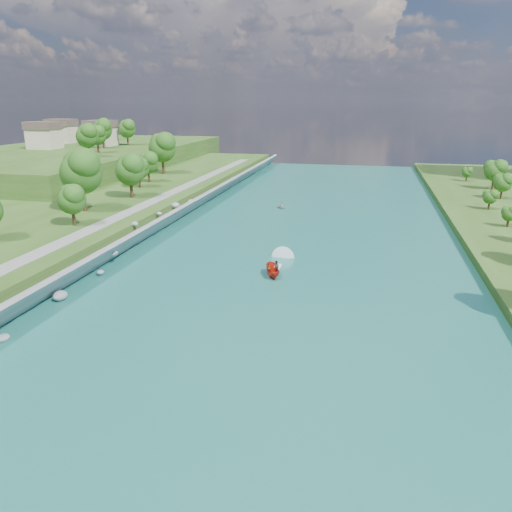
# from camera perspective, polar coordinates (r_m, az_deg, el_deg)

# --- Properties ---
(ground) EXTENTS (260.00, 260.00, 0.00)m
(ground) POSITION_cam_1_polar(r_m,az_deg,el_deg) (61.21, 1.08, -5.43)
(ground) COLOR #2D5119
(ground) RESTS_ON ground
(river_water) EXTENTS (55.00, 240.00, 0.10)m
(river_water) POSITION_cam_1_polar(r_m,az_deg,el_deg) (79.73, 4.00, 0.05)
(river_water) COLOR #1A6359
(river_water) RESTS_ON ground
(berm_west) EXTENTS (45.00, 240.00, 3.50)m
(berm_west) POSITION_cam_1_polar(r_m,az_deg,el_deg) (99.55, -25.76, 2.87)
(berm_west) COLOR #2D5119
(berm_west) RESTS_ON ground
(ridge_west) EXTENTS (60.00, 120.00, 9.00)m
(ridge_west) POSITION_cam_1_polar(r_m,az_deg,el_deg) (178.21, -19.45, 10.19)
(ridge_west) COLOR #2D5119
(ridge_west) RESTS_ON ground
(riprap_bank) EXTENTS (4.10, 236.00, 4.17)m
(riprap_bank) POSITION_cam_1_polar(r_m,az_deg,el_deg) (86.18, -13.30, 2.15)
(riprap_bank) COLOR slate
(riprap_bank) RESTS_ON ground
(riverside_path) EXTENTS (3.00, 200.00, 0.10)m
(riverside_path) POSITION_cam_1_polar(r_m,az_deg,el_deg) (89.41, -17.03, 3.56)
(riverside_path) COLOR gray
(riverside_path) RESTS_ON berm_west
(ridge_houses) EXTENTS (29.50, 29.50, 8.40)m
(ridge_houses) POSITION_cam_1_polar(r_m,az_deg,el_deg) (184.99, -20.57, 13.06)
(ridge_houses) COLOR beige
(ridge_houses) RESTS_ON ridge_west
(trees_west) EXTENTS (18.23, 153.36, 13.92)m
(trees_west) POSITION_cam_1_polar(r_m,az_deg,el_deg) (83.39, -27.13, 5.73)
(trees_west) COLOR #144813
(trees_west) RESTS_ON berm_west
(trees_ridge) EXTENTS (16.03, 43.64, 10.98)m
(trees_ridge) POSITION_cam_1_polar(r_m,az_deg,el_deg) (163.55, -16.91, 13.28)
(trees_ridge) COLOR #144813
(trees_ridge) RESTS_ON ridge_west
(motorboat) EXTENTS (3.60, 19.19, 2.12)m
(motorboat) POSITION_cam_1_polar(r_m,az_deg,el_deg) (71.10, 2.08, -1.39)
(motorboat) COLOR red
(motorboat) RESTS_ON river_water
(raft) EXTENTS (3.15, 3.23, 1.49)m
(raft) POSITION_cam_1_polar(r_m,az_deg,el_deg) (114.64, 2.94, 5.61)
(raft) COLOR gray
(raft) RESTS_ON river_water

